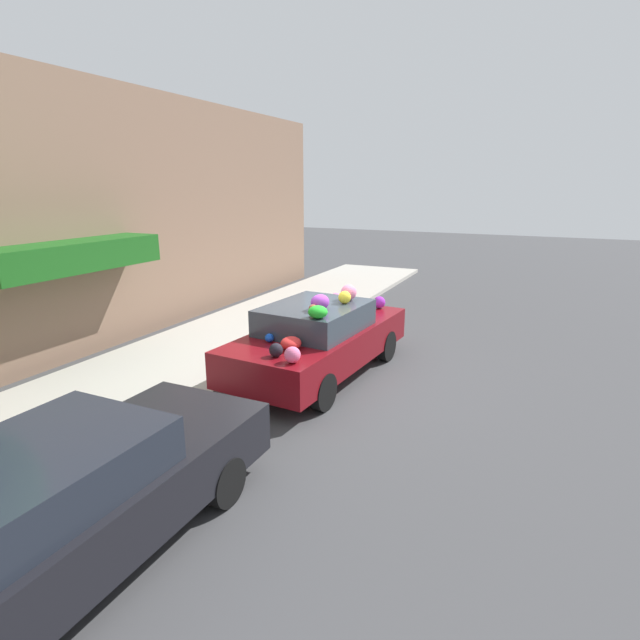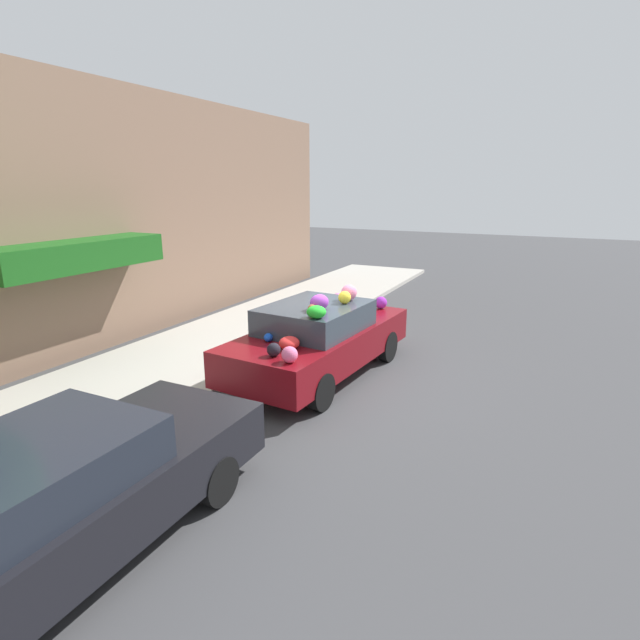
% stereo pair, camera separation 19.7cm
% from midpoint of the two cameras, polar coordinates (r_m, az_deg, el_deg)
% --- Properties ---
extents(ground_plane, '(60.00, 60.00, 0.00)m').
position_cam_midpoint_polar(ground_plane, '(9.55, -0.97, -6.13)').
color(ground_plane, '#424244').
extents(sidewalk_curb, '(24.00, 3.20, 0.12)m').
position_cam_midpoint_polar(sidewalk_curb, '(10.92, -13.85, -3.47)').
color(sidewalk_curb, '#B2ADA3').
rests_on(sidewalk_curb, ground).
extents(building_facade, '(18.00, 1.20, 5.58)m').
position_cam_midpoint_polar(building_facade, '(11.87, -23.49, 10.52)').
color(building_facade, '#846651').
rests_on(building_facade, ground).
extents(fire_hydrant, '(0.20, 0.20, 0.70)m').
position_cam_midpoint_polar(fire_hydrant, '(10.89, -7.70, -0.97)').
color(fire_hydrant, red).
rests_on(fire_hydrant, sidewalk_curb).
extents(art_car, '(4.41, 2.08, 1.68)m').
position_cam_midpoint_polar(art_car, '(9.25, -0.69, -2.01)').
color(art_car, maroon).
rests_on(art_car, ground).
extents(parked_car_plain, '(4.53, 1.71, 1.33)m').
position_cam_midpoint_polar(parked_car_plain, '(5.38, -28.67, -18.11)').
color(parked_car_plain, black).
rests_on(parked_car_plain, ground).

